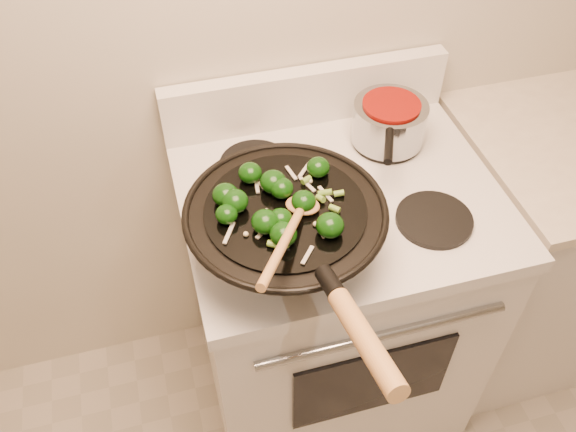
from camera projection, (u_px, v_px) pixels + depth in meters
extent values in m
cube|color=white|center=(330.00, 306.00, 1.84)|extent=(0.76, 0.64, 0.88)
cube|color=white|center=(340.00, 198.00, 1.51)|extent=(0.78, 0.66, 0.04)
cube|color=white|center=(306.00, 96.00, 1.63)|extent=(0.78, 0.05, 0.16)
cylinder|color=#95999D|center=(383.00, 335.00, 1.38)|extent=(0.60, 0.02, 0.02)
cube|color=black|center=(372.00, 383.00, 1.55)|extent=(0.42, 0.01, 0.28)
cylinder|color=black|center=(286.00, 251.00, 1.36)|extent=(0.18, 0.18, 0.01)
cylinder|color=black|center=(434.00, 220.00, 1.42)|extent=(0.18, 0.18, 0.01)
cylinder|color=black|center=(255.00, 164.00, 1.55)|extent=(0.18, 0.18, 0.01)
cylinder|color=black|center=(386.00, 140.00, 1.62)|extent=(0.18, 0.18, 0.01)
cube|color=white|center=(556.00, 246.00, 2.01)|extent=(0.74, 0.60, 0.88)
torus|color=black|center=(285.00, 211.00, 1.26)|extent=(0.43, 0.43, 0.02)
cylinder|color=black|center=(285.00, 210.00, 1.26)|extent=(0.34, 0.34, 0.01)
cylinder|color=black|center=(330.00, 283.00, 1.07)|extent=(0.04, 0.07, 0.05)
cylinder|color=#B88048|center=(366.00, 341.00, 0.95)|extent=(0.05, 0.23, 0.09)
ellipsoid|color=black|center=(318.00, 167.00, 1.31)|extent=(0.05, 0.05, 0.04)
cylinder|color=#3F7329|center=(325.00, 171.00, 1.33)|extent=(0.02, 0.01, 0.02)
ellipsoid|color=black|center=(225.00, 195.00, 1.25)|extent=(0.05, 0.05, 0.05)
ellipsoid|color=black|center=(282.00, 188.00, 1.27)|extent=(0.05, 0.05, 0.04)
ellipsoid|color=black|center=(273.00, 182.00, 1.28)|extent=(0.06, 0.06, 0.05)
cylinder|color=#3F7329|center=(281.00, 186.00, 1.30)|extent=(0.02, 0.02, 0.02)
ellipsoid|color=black|center=(281.00, 219.00, 1.21)|extent=(0.05, 0.05, 0.04)
ellipsoid|color=black|center=(283.00, 234.00, 1.18)|extent=(0.05, 0.05, 0.05)
ellipsoid|color=black|center=(330.00, 225.00, 1.19)|extent=(0.06, 0.06, 0.05)
cylinder|color=#3F7329|center=(338.00, 229.00, 1.21)|extent=(0.02, 0.02, 0.02)
ellipsoid|color=black|center=(227.00, 214.00, 1.22)|extent=(0.05, 0.05, 0.04)
ellipsoid|color=black|center=(265.00, 222.00, 1.20)|extent=(0.06, 0.06, 0.05)
ellipsoid|color=black|center=(250.00, 173.00, 1.30)|extent=(0.05, 0.05, 0.04)
cylinder|color=#3F7329|center=(257.00, 177.00, 1.32)|extent=(0.02, 0.02, 0.01)
ellipsoid|color=black|center=(235.00, 201.00, 1.24)|extent=(0.06, 0.06, 0.05)
ellipsoid|color=black|center=(304.00, 201.00, 1.24)|extent=(0.05, 0.05, 0.04)
cube|color=beige|center=(332.00, 232.00, 1.21)|extent=(0.05, 0.02, 0.00)
cube|color=beige|center=(291.00, 173.00, 1.33)|extent=(0.02, 0.05, 0.00)
cube|color=beige|center=(257.00, 186.00, 1.30)|extent=(0.01, 0.04, 0.00)
cube|color=beige|center=(325.00, 194.00, 1.28)|extent=(0.02, 0.05, 0.00)
cube|color=beige|center=(307.00, 255.00, 1.17)|extent=(0.04, 0.04, 0.00)
cube|color=beige|center=(307.00, 184.00, 1.30)|extent=(0.03, 0.05, 0.00)
cube|color=beige|center=(305.00, 170.00, 1.33)|extent=(0.04, 0.05, 0.00)
cube|color=beige|center=(229.00, 233.00, 1.21)|extent=(0.04, 0.06, 0.00)
cube|color=beige|center=(266.00, 230.00, 1.21)|extent=(0.05, 0.04, 0.00)
cylinder|color=olive|center=(321.00, 198.00, 1.27)|extent=(0.03, 0.02, 0.02)
cylinder|color=olive|center=(279.00, 185.00, 1.29)|extent=(0.03, 0.02, 0.02)
cylinder|color=olive|center=(335.00, 209.00, 1.25)|extent=(0.02, 0.03, 0.02)
cylinder|color=olive|center=(339.00, 193.00, 1.28)|extent=(0.03, 0.03, 0.02)
cylinder|color=olive|center=(228.00, 214.00, 1.24)|extent=(0.02, 0.03, 0.02)
cylinder|color=olive|center=(306.00, 180.00, 1.31)|extent=(0.03, 0.03, 0.02)
cylinder|color=olive|center=(325.00, 193.00, 1.28)|extent=(0.03, 0.02, 0.01)
cylinder|color=olive|center=(285.00, 241.00, 1.19)|extent=(0.03, 0.03, 0.02)
cylinder|color=olive|center=(275.00, 245.00, 1.18)|extent=(0.02, 0.03, 0.01)
sphere|color=beige|center=(310.00, 181.00, 1.31)|extent=(0.01, 0.01, 0.01)
sphere|color=beige|center=(266.00, 211.00, 1.25)|extent=(0.01, 0.01, 0.01)
sphere|color=beige|center=(246.00, 234.00, 1.20)|extent=(0.01, 0.01, 0.01)
sphere|color=beige|center=(316.00, 224.00, 1.22)|extent=(0.01, 0.01, 0.01)
sphere|color=beige|center=(261.00, 183.00, 1.30)|extent=(0.01, 0.01, 0.01)
ellipsoid|color=#B88048|center=(303.00, 205.00, 1.25)|extent=(0.09, 0.08, 0.02)
cylinder|color=#B88048|center=(284.00, 243.00, 1.12)|extent=(0.16, 0.26, 0.11)
cylinder|color=#95999D|center=(389.00, 122.00, 1.58)|extent=(0.19, 0.19, 0.11)
cylinder|color=#750B05|center=(392.00, 104.00, 1.54)|extent=(0.15, 0.15, 0.01)
cylinder|color=black|center=(389.00, 146.00, 1.44)|extent=(0.07, 0.12, 0.02)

